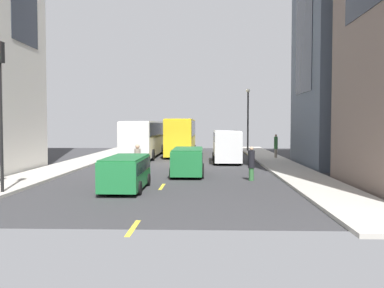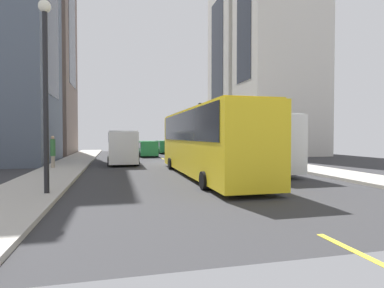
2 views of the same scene
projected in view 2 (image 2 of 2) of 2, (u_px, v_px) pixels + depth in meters
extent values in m
plane|color=#333335|center=(170.00, 162.00, 26.48)|extent=(42.33, 42.33, 0.00)
cube|color=#B2ADA3|center=(255.00, 160.00, 28.31)|extent=(2.82, 44.00, 0.15)
cube|color=#B2ADA3|center=(72.00, 163.00, 24.65)|extent=(2.82, 44.00, 0.15)
cube|color=yellow|center=(146.00, 151.00, 46.88)|extent=(0.16, 2.00, 0.01)
cube|color=yellow|center=(153.00, 154.00, 38.72)|extent=(0.16, 2.00, 0.01)
cube|color=yellow|center=(163.00, 159.00, 30.56)|extent=(0.16, 2.00, 0.01)
cube|color=yellow|center=(180.00, 167.00, 22.40)|extent=(0.16, 2.00, 0.01)
cube|color=yellow|center=(217.00, 185.00, 14.24)|extent=(0.16, 2.00, 0.01)
cube|color=yellow|center=(352.00, 250.00, 6.08)|extent=(0.16, 2.00, 0.01)
cube|color=beige|center=(249.00, 56.00, 44.85)|extent=(9.40, 9.06, 27.10)
cube|color=#1E232D|center=(249.00, 56.00, 44.85)|extent=(9.49, 4.98, 14.91)
cube|color=silver|center=(238.00, 142.00, 21.32)|extent=(2.55, 12.16, 3.00)
cube|color=black|center=(238.00, 130.00, 21.30)|extent=(2.60, 11.19, 1.20)
cube|color=beige|center=(238.00, 119.00, 21.28)|extent=(2.45, 11.67, 0.08)
cylinder|color=black|center=(282.00, 166.00, 17.97)|extent=(0.46, 1.00, 1.00)
cylinder|color=black|center=(243.00, 167.00, 17.41)|extent=(0.46, 1.00, 1.00)
cylinder|color=black|center=(234.00, 157.00, 25.29)|extent=(0.46, 1.00, 1.00)
cylinder|color=black|center=(206.00, 158.00, 24.74)|extent=(0.46, 1.00, 1.00)
cube|color=yellow|center=(205.00, 142.00, 17.07)|extent=(2.45, 13.08, 3.30)
cube|color=black|center=(205.00, 126.00, 17.05)|extent=(2.50, 12.03, 1.48)
cube|color=gold|center=(205.00, 111.00, 17.03)|extent=(2.35, 12.55, 0.08)
cylinder|color=black|center=(257.00, 179.00, 13.44)|extent=(0.44, 0.76, 0.76)
cylinder|color=black|center=(206.00, 181.00, 12.91)|extent=(0.44, 0.76, 0.76)
cylinder|color=black|center=(205.00, 163.00, 21.31)|extent=(0.44, 0.76, 0.76)
cylinder|color=black|center=(172.00, 164.00, 20.78)|extent=(0.44, 0.76, 0.76)
cube|color=white|center=(123.00, 147.00, 24.77)|extent=(2.05, 6.03, 2.30)
cube|color=black|center=(123.00, 137.00, 24.75)|extent=(2.09, 5.55, 0.69)
cube|color=silver|center=(123.00, 132.00, 24.73)|extent=(1.97, 5.79, 0.08)
cylinder|color=black|center=(137.00, 161.00, 23.20)|extent=(0.37, 0.72, 0.72)
cylinder|color=black|center=(110.00, 161.00, 22.75)|extent=(0.37, 0.72, 0.72)
cylinder|color=black|center=(134.00, 158.00, 26.83)|extent=(0.37, 0.72, 0.72)
cylinder|color=black|center=(111.00, 158.00, 26.39)|extent=(0.37, 0.72, 0.72)
cube|color=#1E7238|center=(147.00, 148.00, 33.89)|extent=(1.78, 4.60, 1.40)
cube|color=black|center=(147.00, 145.00, 33.88)|extent=(1.81, 4.23, 0.59)
cube|color=#1A612F|center=(147.00, 141.00, 33.87)|extent=(1.71, 4.41, 0.08)
cylinder|color=black|center=(157.00, 154.00, 32.71)|extent=(0.32, 0.62, 0.62)
cylinder|color=black|center=(141.00, 154.00, 32.33)|extent=(0.32, 0.62, 0.62)
cylinder|color=black|center=(154.00, 153.00, 35.48)|extent=(0.32, 0.62, 0.62)
cylinder|color=black|center=(139.00, 153.00, 35.10)|extent=(0.32, 0.62, 0.62)
cube|color=#1E7238|center=(164.00, 147.00, 40.11)|extent=(1.71, 4.60, 1.33)
cube|color=black|center=(164.00, 144.00, 40.10)|extent=(1.75, 4.23, 0.56)
cube|color=#1A612F|center=(164.00, 141.00, 40.09)|extent=(1.65, 4.41, 0.08)
cylinder|color=black|center=(172.00, 151.00, 38.93)|extent=(0.31, 0.62, 0.62)
cylinder|color=black|center=(160.00, 151.00, 38.55)|extent=(0.31, 0.62, 0.62)
cylinder|color=black|center=(168.00, 150.00, 41.69)|extent=(0.31, 0.62, 0.62)
cylinder|color=black|center=(157.00, 150.00, 41.32)|extent=(0.31, 0.62, 0.62)
cylinder|color=black|center=(220.00, 149.00, 40.24)|extent=(0.25, 0.25, 0.85)
cylinder|color=#593372|center=(220.00, 141.00, 40.21)|extent=(0.33, 0.33, 1.20)
sphere|color=beige|center=(220.00, 135.00, 40.19)|extent=(0.21, 0.21, 0.21)
cylinder|color=navy|center=(173.00, 152.00, 35.40)|extent=(0.27, 0.27, 0.71)
cylinder|color=gray|center=(173.00, 145.00, 35.38)|extent=(0.37, 0.37, 0.97)
sphere|color=tan|center=(173.00, 139.00, 35.36)|extent=(0.25, 0.25, 0.25)
cylinder|color=#336B38|center=(113.00, 152.00, 35.18)|extent=(0.27, 0.27, 0.71)
cylinder|color=black|center=(113.00, 145.00, 35.16)|extent=(0.36, 0.36, 0.96)
sphere|color=tan|center=(113.00, 140.00, 35.15)|extent=(0.21, 0.21, 0.21)
cylinder|color=gray|center=(53.00, 162.00, 20.41)|extent=(0.24, 0.24, 0.75)
cylinder|color=#336B38|center=(53.00, 148.00, 20.38)|extent=(0.33, 0.33, 1.09)
sphere|color=tan|center=(53.00, 137.00, 20.37)|extent=(0.21, 0.21, 0.21)
cylinder|color=black|center=(200.00, 130.00, 42.85)|extent=(0.14, 0.14, 5.62)
cube|color=black|center=(200.00, 106.00, 42.77)|extent=(0.32, 0.32, 0.90)
sphere|color=red|center=(200.00, 105.00, 42.93)|extent=(0.20, 0.20, 0.20)
sphere|color=orange|center=(200.00, 106.00, 42.94)|extent=(0.20, 0.20, 0.20)
sphere|color=green|center=(200.00, 108.00, 42.95)|extent=(0.20, 0.20, 0.20)
cylinder|color=black|center=(46.00, 103.00, 11.28)|extent=(0.18, 0.18, 6.48)
sphere|color=silver|center=(45.00, 6.00, 11.20)|extent=(0.44, 0.44, 0.44)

